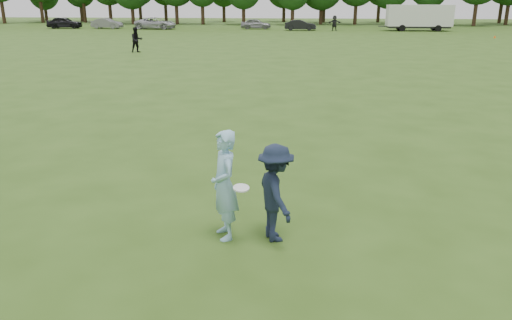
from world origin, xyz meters
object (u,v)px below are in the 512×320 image
object	(u,v)px
player_far_a	(137,40)
car_e	(256,24)
car_a	(64,23)
car_b	(107,23)
cargo_trailer	(419,17)
car_c	(156,23)
defender	(276,193)
player_far_d	(335,23)
thrower	(224,185)
field_cone	(495,37)
car_f	(300,25)

from	to	relation	value
player_far_a	car_e	distance (m)	32.01
car_a	car_b	distance (m)	6.02
cargo_trailer	car_c	bearing A→B (deg)	179.45
defender	car_c	world-z (taller)	defender
car_b	cargo_trailer	size ratio (longest dim) A/B	0.47
player_far_a	car_c	world-z (taller)	player_far_a
cargo_trailer	car_e	bearing A→B (deg)	174.98
player_far_d	car_e	bearing A→B (deg)	164.62
player_far_a	car_a	xyz separation A→B (m)	(-20.51, 30.22, -0.16)
thrower	car_a	distance (m)	68.46
defender	cargo_trailer	size ratio (longest dim) A/B	0.19
car_a	car_b	world-z (taller)	car_a
player_far_d	car_b	xyz separation A→B (m)	(-30.84, 1.64, -0.27)
player_far_a	field_cone	world-z (taller)	player_far_a
car_b	car_f	size ratio (longest dim) A/B	1.04
player_far_a	car_c	size ratio (longest dim) A/B	0.34
car_c	car_e	world-z (taller)	car_c
car_f	field_cone	world-z (taller)	car_f
thrower	car_b	world-z (taller)	thrower
player_far_d	field_cone	bearing A→B (deg)	-34.22
car_b	cargo_trailer	distance (m)	41.50
thrower	car_b	size ratio (longest dim) A/B	0.46
thrower	car_f	xyz separation A→B (m)	(0.23, 59.14, -0.29)
car_c	car_b	bearing A→B (deg)	90.77
field_cone	cargo_trailer	distance (m)	12.99
thrower	car_c	xyz separation A→B (m)	(-19.27, 60.09, -0.19)
car_f	car_b	bearing A→B (deg)	86.09
player_far_a	field_cone	bearing A→B (deg)	-7.12
player_far_d	car_f	xyz separation A→B (m)	(-4.35, 0.28, -0.29)
car_f	car_c	bearing A→B (deg)	86.26
defender	car_e	distance (m)	61.96
car_a	cargo_trailer	bearing A→B (deg)	-97.70
car_e	player_far_d	bearing A→B (deg)	-105.72
defender	player_far_d	xyz separation A→B (m)	(3.71, 58.86, 0.11)
player_far_a	cargo_trailer	size ratio (longest dim) A/B	0.21
thrower	defender	distance (m)	0.88
car_a	car_b	bearing A→B (deg)	-95.71
player_far_a	field_cone	distance (m)	37.18
player_far_d	car_a	xyz separation A→B (m)	(-36.86, 1.50, -0.17)
player_far_d	car_b	bearing A→B (deg)	176.31
thrower	player_far_a	world-z (taller)	thrower
player_far_a	car_f	xyz separation A→B (m)	(11.99, 28.99, -0.28)
defender	player_far_d	distance (m)	58.98
player_far_d	car_e	size ratio (longest dim) A/B	0.47
thrower	car_f	world-z (taller)	thrower
thrower	defender	size ratio (longest dim) A/B	1.13
defender	cargo_trailer	world-z (taller)	cargo_trailer
thrower	car_a	bearing A→B (deg)	-176.14
player_far_a	thrower	bearing A→B (deg)	-104.73
player_far_d	car_f	size ratio (longest dim) A/B	0.47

